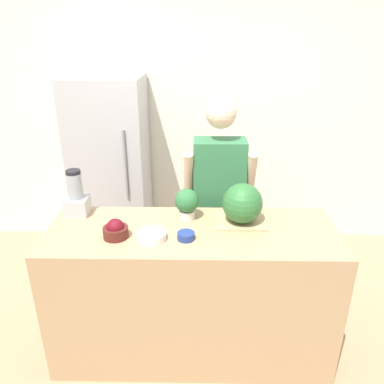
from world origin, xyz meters
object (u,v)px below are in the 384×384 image
(refrigerator, at_px, (112,170))
(bowl_cream, at_px, (151,235))
(watermelon, at_px, (242,203))
(blender, at_px, (76,197))
(bowl_cherries, at_px, (116,230))
(person, at_px, (218,204))
(potted_plant, at_px, (187,203))
(bowl_small_blue, at_px, (186,236))

(refrigerator, bearing_deg, bowl_cream, -68.52)
(watermelon, relative_size, blender, 0.81)
(bowl_cherries, bearing_deg, person, 44.08)
(bowl_cream, relative_size, blender, 0.56)
(person, distance_m, potted_plant, 0.48)
(refrigerator, relative_size, blender, 5.48)
(person, bearing_deg, bowl_cream, -123.53)
(refrigerator, height_order, person, refrigerator)
(bowl_cream, bearing_deg, refrigerator, 111.48)
(watermelon, distance_m, blender, 1.11)
(bowl_small_blue, bearing_deg, blender, 156.60)
(watermelon, relative_size, bowl_cream, 1.45)
(bowl_cherries, bearing_deg, bowl_small_blue, -2.37)
(watermelon, bearing_deg, blender, 174.11)
(bowl_cherries, xyz_separation_m, blender, (-0.32, 0.31, 0.08))
(blender, height_order, potted_plant, blender)
(refrigerator, distance_m, watermelon, 1.66)
(person, bearing_deg, bowl_small_blue, -109.24)
(bowl_cream, distance_m, potted_plant, 0.36)
(bowl_small_blue, xyz_separation_m, potted_plant, (-0.00, 0.28, 0.09))
(bowl_cherries, xyz_separation_m, bowl_cream, (0.22, -0.02, -0.02))
(bowl_cream, bearing_deg, bowl_small_blue, 1.46)
(person, relative_size, blender, 5.31)
(person, relative_size, bowl_small_blue, 16.03)
(bowl_cream, height_order, potted_plant, potted_plant)
(bowl_cream, xyz_separation_m, bowl_small_blue, (0.21, 0.01, -0.00))
(refrigerator, distance_m, bowl_small_blue, 1.61)
(person, height_order, bowl_small_blue, person)
(refrigerator, height_order, blender, refrigerator)
(person, height_order, blender, person)
(refrigerator, relative_size, person, 1.03)
(watermelon, distance_m, bowl_cherries, 0.81)
(refrigerator, relative_size, potted_plant, 8.36)
(bowl_small_blue, bearing_deg, refrigerator, 118.50)
(bowl_small_blue, bearing_deg, watermelon, 30.72)
(watermelon, distance_m, potted_plant, 0.37)
(bowl_small_blue, distance_m, blender, 0.83)
(person, height_order, bowl_cherries, person)
(person, distance_m, bowl_cherries, 0.92)
(person, distance_m, watermelon, 0.51)
(person, height_order, bowl_cream, person)
(person, height_order, watermelon, person)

